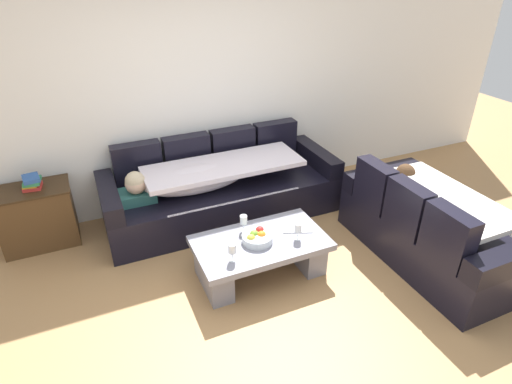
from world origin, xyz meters
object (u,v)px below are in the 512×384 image
Objects in this scene: couch_along_wall at (218,190)px; wine_glass_near_left at (232,249)px; wine_glass_near_right at (298,228)px; book_stack_on_cabinet at (32,182)px; coffee_table at (260,253)px; open_magazine at (296,227)px; side_cabinet at (37,217)px; fruit_bowl at (257,237)px; wine_glass_far_back at (244,221)px; couch_near_window at (431,228)px.

wine_glass_near_left is at bearing -103.95° from couch_along_wall.
wine_glass_near_right is 0.78× the size of book_stack_on_cabinet.
open_magazine is (0.40, 0.06, 0.15)m from coffee_table.
book_stack_on_cabinet is at bearing 172.90° from couch_along_wall.
fruit_bowl is at bearing -36.46° from side_cabinet.
wine_glass_near_left is 2.14m from book_stack_on_cabinet.
side_cabinet is at bearing 146.98° from wine_glass_far_back.
couch_along_wall is at bearing 90.62° from coffee_table.
couch_near_window is at bearing -27.05° from side_cabinet.
wine_glass_near_right is (0.31, -0.12, 0.26)m from coffee_table.
wine_glass_near_left reaches higher than open_magazine.
wine_glass_near_left is 0.78× the size of book_stack_on_cabinet.
side_cabinet reaches higher than fruit_bowl.
couch_along_wall is at bearing 46.34° from couch_near_window.
side_cabinet is (-1.83, 1.35, -0.10)m from fruit_bowl.
wine_glass_near_left is at bearing -175.88° from wine_glass_near_right.
book_stack_on_cabinet reaches higher than coffee_table.
wine_glass_near_left is 2.16m from side_cabinet.
wine_glass_near_right is 0.22m from open_magazine.
couch_near_window reaches higher than fruit_bowl.
side_cabinet is (-1.85, 0.22, -0.01)m from couch_along_wall.
fruit_bowl is 0.44m from open_magazine.
wine_glass_near_left is (-1.95, 0.26, 0.16)m from couch_near_window.
wine_glass_far_back is 2.13m from side_cabinet.
couch_near_window is at bearing -27.34° from book_stack_on_cabinet.
wine_glass_far_back is at bearing -33.02° from side_cabinet.
couch_near_window reaches higher than wine_glass_near_right.
wine_glass_near_left is 1.00× the size of wine_glass_near_right.
wine_glass_far_back is (-0.07, -0.93, 0.17)m from couch_along_wall.
wine_glass_far_back is at bearing 112.55° from coffee_table.
couch_along_wall reaches higher than open_magazine.
wine_glass_near_right is 0.23× the size of side_cabinet.
fruit_bowl is (-1.65, 0.42, 0.09)m from couch_near_window.
open_magazine is at bearing -30.34° from book_stack_on_cabinet.
wine_glass_near_right is 1.00× the size of wine_glass_far_back.
couch_near_window is 6.33× the size of fruit_bowl.
open_magazine is at bearing -69.05° from couch_along_wall.
couch_near_window is 1.31m from open_magazine.
couch_near_window is 10.69× the size of wine_glass_near_left.
couch_near_window is at bearing -7.49° from wine_glass_near_left.
side_cabinet reaches higher than open_magazine.
fruit_bowl is at bearing 175.84° from coffee_table.
fruit_bowl is at bearing 28.95° from wine_glass_near_left.
fruit_bowl is 0.37m from wine_glass_near_right.
wine_glass_far_back is 2.10m from book_stack_on_cabinet.
open_magazine is at bearing 63.62° from wine_glass_near_right.
coffee_table is 7.23× the size of wine_glass_near_left.
couch_near_window is at bearing -14.61° from coffee_table.
wine_glass_far_back reaches higher than coffee_table.
fruit_bowl is at bearing -91.03° from couch_along_wall.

